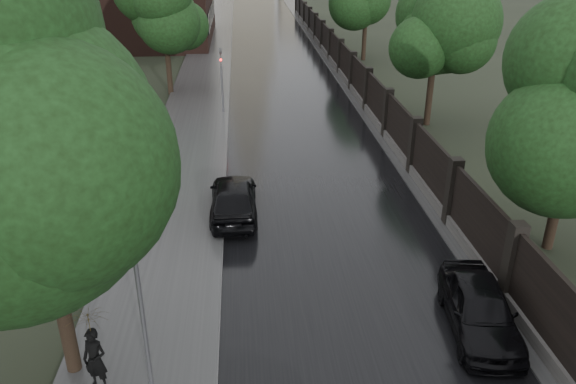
{
  "coord_description": "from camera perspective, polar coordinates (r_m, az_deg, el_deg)",
  "views": [
    {
      "loc": [
        -3.12,
        -8.41,
        10.23
      ],
      "look_at": [
        -1.56,
        10.21,
        1.5
      ],
      "focal_mm": 35.0,
      "sensor_mm": 36.0,
      "label": 1
    }
  ],
  "objects": [
    {
      "name": "fence_right",
      "position": [
        42.17,
        6.02,
        12.28
      ],
      "size": [
        0.45,
        75.72,
        2.7
      ],
      "color": "#383533",
      "rests_on": "ground"
    },
    {
      "name": "tree_left_near",
      "position": [
        12.83,
        -25.07,
        5.37
      ],
      "size": [
        5.44,
        5.44,
        9.16
      ],
      "color": "black",
      "rests_on": "ground"
    },
    {
      "name": "tree_left_far",
      "position": [
        39.03,
        -12.49,
        17.15
      ],
      "size": [
        4.25,
        4.25,
        7.39
      ],
      "color": "black",
      "rests_on": "ground"
    },
    {
      "name": "tree_right_b",
      "position": [
        32.64,
        14.79,
        14.95
      ],
      "size": [
        4.08,
        4.08,
        7.01
      ],
      "color": "black",
      "rests_on": "ground"
    },
    {
      "name": "tree_right_c",
      "position": [
        49.84,
        7.97,
        18.74
      ],
      "size": [
        4.08,
        4.08,
        7.01
      ],
      "color": "black",
      "rests_on": "ground"
    },
    {
      "name": "lamp_post",
      "position": [
        12.67,
        -14.5,
        -12.54
      ],
      "size": [
        0.25,
        0.12,
        5.11
      ],
      "color": "#59595E",
      "rests_on": "ground"
    },
    {
      "name": "traffic_light",
      "position": [
        34.33,
        -6.76,
        11.68
      ],
      "size": [
        0.16,
        0.32,
        4.0
      ],
      "color": "#59595E",
      "rests_on": "ground"
    },
    {
      "name": "hatchback_left",
      "position": [
        21.98,
        -5.56,
        -0.57
      ],
      "size": [
        1.82,
        4.52,
        1.54
      ],
      "primitive_type": "imported",
      "rotation": [
        0.0,
        0.0,
        3.14
      ],
      "color": "black",
      "rests_on": "ground"
    },
    {
      "name": "car_right_near",
      "position": [
        16.74,
        18.91,
        -11.13
      ],
      "size": [
        2.22,
        4.42,
        1.45
      ],
      "primitive_type": "imported",
      "rotation": [
        0.0,
        0.0,
        -0.13
      ],
      "color": "black",
      "rests_on": "ground"
    },
    {
      "name": "pedestrian_umbrella",
      "position": [
        14.05,
        -19.53,
        -12.96
      ],
      "size": [
        1.27,
        1.28,
        2.64
      ],
      "rotation": [
        0.0,
        0.0,
        -0.37
      ],
      "color": "black",
      "rests_on": "sidewalk_left"
    }
  ]
}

